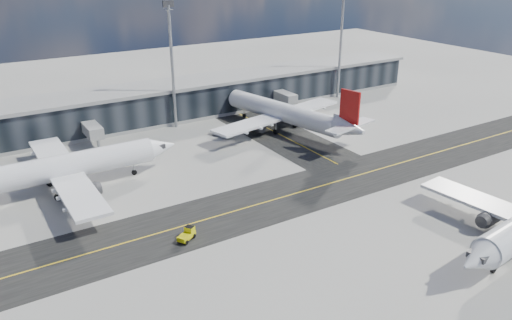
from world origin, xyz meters
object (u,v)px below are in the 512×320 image
at_px(airliner_af, 53,170).
at_px(airliner_redtail, 285,113).
at_px(baggage_tug, 187,234).
at_px(service_van, 223,133).

bearing_deg(airliner_af, airliner_redtail, 96.13).
height_order(airliner_af, baggage_tug, airliner_af).
height_order(airliner_af, service_van, airliner_af).
bearing_deg(airliner_af, service_van, 104.60).
bearing_deg(baggage_tug, service_van, 113.57).
relative_size(airliner_redtail, baggage_tug, 13.59).
distance_m(baggage_tug, service_van, 44.17).
bearing_deg(service_van, baggage_tug, -143.38).
xyz_separation_m(airliner_redtail, service_van, (-14.00, 4.25, -3.52)).
bearing_deg(baggage_tug, airliner_af, 174.90).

